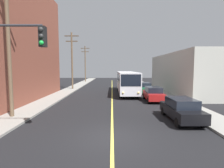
{
  "coord_description": "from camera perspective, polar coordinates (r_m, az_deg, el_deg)",
  "views": [
    {
      "loc": [
        -0.01,
        -9.25,
        3.74
      ],
      "look_at": [
        0.0,
        10.19,
        2.0
      ],
      "focal_mm": 28.16,
      "sensor_mm": 36.0,
      "label": 1
    }
  ],
  "objects": [
    {
      "name": "lane_stripe_center",
      "position": [
        24.54,
        -0.0,
        -3.64
      ],
      "size": [
        0.16,
        60.0,
        0.01
      ],
      "primitive_type": "cube",
      "color": "#D8CC4C",
      "rests_on": "ground"
    },
    {
      "name": "ground_plane",
      "position": [
        9.98,
        0.02,
        -16.89
      ],
      "size": [
        120.0,
        120.0,
        0.0
      ],
      "primitive_type": "plane",
      "color": "black"
    },
    {
      "name": "city_bus",
      "position": [
        26.38,
        4.78,
        0.92
      ],
      "size": [
        2.6,
        12.17,
        3.2
      ],
      "color": "silver",
      "rests_on": "ground"
    },
    {
      "name": "parked_car_red",
      "position": [
        20.66,
        13.25,
        -3.09
      ],
      "size": [
        1.92,
        4.45,
        1.62
      ],
      "color": "maroon",
      "rests_on": "ground"
    },
    {
      "name": "parked_car_black",
      "position": [
        13.59,
        21.53,
        -7.55
      ],
      "size": [
        1.86,
        4.42,
        1.62
      ],
      "color": "black",
      "rests_on": "ground"
    },
    {
      "name": "utility_pole_mid",
      "position": [
        31.65,
        -12.88,
        8.21
      ],
      "size": [
        2.4,
        0.28,
        9.75
      ],
      "color": "brown",
      "rests_on": "sidewalk_left"
    },
    {
      "name": "parked_car_green",
      "position": [
        26.65,
        10.28,
        -1.21
      ],
      "size": [
        1.87,
        4.43,
        1.62
      ],
      "color": "#196038",
      "rests_on": "ground"
    },
    {
      "name": "utility_pole_near",
      "position": [
        15.13,
        -30.68,
        13.02
      ],
      "size": [
        2.4,
        0.28,
        10.68
      ],
      "color": "brown",
      "rests_on": "sidewalk_left"
    },
    {
      "name": "building_right_warehouse",
      "position": [
        31.38,
        27.55,
        3.17
      ],
      "size": [
        12.0,
        19.07,
        5.98
      ],
      "color": "#B2B2A8",
      "rests_on": "ground"
    },
    {
      "name": "sidewalk_left",
      "position": [
        20.89,
        -20.4,
        -5.31
      ],
      "size": [
        2.5,
        90.0,
        0.15
      ],
      "primitive_type": "cube",
      "color": "gray",
      "rests_on": "ground"
    },
    {
      "name": "utility_pole_far",
      "position": [
        48.61,
        -8.72,
        7.05
      ],
      "size": [
        2.4,
        0.28,
        9.58
      ],
      "color": "brown",
      "rests_on": "sidewalk_left"
    },
    {
      "name": "sidewalk_right",
      "position": [
        20.9,
        20.39,
        -5.31
      ],
      "size": [
        2.5,
        90.0,
        0.15
      ],
      "primitive_type": "cube",
      "color": "gray",
      "rests_on": "ground"
    },
    {
      "name": "traffic_signal_left_corner",
      "position": [
        10.4,
        -31.62,
        7.48
      ],
      "size": [
        3.75,
        0.48,
        6.0
      ],
      "color": "#2D2D33",
      "rests_on": "sidewalk_left"
    },
    {
      "name": "fire_hydrant",
      "position": [
        17.16,
        23.66,
        -5.91
      ],
      "size": [
        0.44,
        0.26,
        0.84
      ],
      "color": "red",
      "rests_on": "sidewalk_right"
    }
  ]
}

